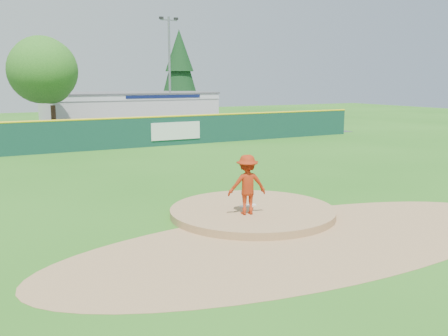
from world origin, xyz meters
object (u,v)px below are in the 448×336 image
conifer_tree (179,69)px  light_pole_right (170,68)px  deciduous_tree (51,79)px  van (57,130)px  pitcher (247,185)px  pool_building_grp (129,110)px

conifer_tree → light_pole_right: (-4.00, -7.00, 0.00)m
deciduous_tree → van: bearing=-31.1°
pitcher → light_pole_right: size_ratio=0.19×
pool_building_grp → deciduous_tree: (-8.00, -6.99, 2.89)m
deciduous_tree → light_pole_right: size_ratio=0.74×
pitcher → van: pitcher is taller
pitcher → conifer_tree: 39.19m
pool_building_grp → light_pole_right: 5.75m
van → deciduous_tree: size_ratio=0.70×
light_pole_right → van: bearing=-159.3°
deciduous_tree → conifer_tree: conifer_tree is taller
conifer_tree → light_pole_right: light_pole_right is taller
van → pitcher: bearing=159.2°
van → deciduous_tree: bearing=35.2°
van → light_pole_right: light_pole_right is taller
pitcher → conifer_tree: bearing=-96.0°
pitcher → pool_building_grp: 33.17m
pool_building_grp → light_pole_right: (3.00, -2.99, 3.88)m
pitcher → deciduous_tree: 25.78m
pitcher → van: (-1.31, 25.42, -0.47)m
pitcher → light_pole_right: light_pole_right is taller
van → conifer_tree: 19.14m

